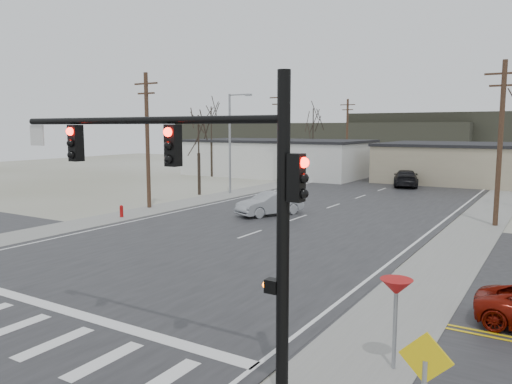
# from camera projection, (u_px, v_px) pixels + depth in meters

# --- Properties ---
(ground) EXTENTS (140.00, 140.00, 0.00)m
(ground) POSITION_uv_depth(u_px,v_px,m) (151.00, 269.00, 21.39)
(ground) COLOR beige
(ground) RESTS_ON ground
(main_road) EXTENTS (18.00, 110.00, 0.05)m
(main_road) POSITION_uv_depth(u_px,v_px,m) (305.00, 216.00, 34.06)
(main_road) COLOR #232325
(main_road) RESTS_ON ground
(cross_road) EXTENTS (90.00, 10.00, 0.04)m
(cross_road) POSITION_uv_depth(u_px,v_px,m) (151.00, 268.00, 21.39)
(cross_road) COLOR #232325
(cross_road) RESTS_ON ground
(sidewalk_left) EXTENTS (3.00, 90.00, 0.06)m
(sidewalk_left) POSITION_uv_depth(u_px,v_px,m) (221.00, 196.00, 43.79)
(sidewalk_left) COLOR gray
(sidewalk_left) RESTS_ON ground
(sidewalk_right) EXTENTS (3.00, 90.00, 0.06)m
(sidewalk_right) POSITION_uv_depth(u_px,v_px,m) (484.00, 219.00, 32.77)
(sidewalk_right) COLOR gray
(sidewalk_right) RESTS_ON ground
(traffic_signal_mast) EXTENTS (8.95, 0.43, 7.20)m
(traffic_signal_mast) POSITION_uv_depth(u_px,v_px,m) (210.00, 187.00, 11.45)
(traffic_signal_mast) COLOR black
(traffic_signal_mast) RESTS_ON ground
(fire_hydrant) EXTENTS (0.24, 0.24, 0.87)m
(fire_hydrant) POSITION_uv_depth(u_px,v_px,m) (121.00, 211.00, 33.39)
(fire_hydrant) COLOR #A50C0C
(fire_hydrant) RESTS_ON ground
(yield_sign) EXTENTS (0.80, 0.80, 2.35)m
(yield_sign) POSITION_uv_depth(u_px,v_px,m) (396.00, 291.00, 12.19)
(yield_sign) COLOR gray
(yield_sign) RESTS_ON ground
(building_left_far) EXTENTS (22.30, 12.30, 4.50)m
(building_left_far) POSITION_uv_depth(u_px,v_px,m) (278.00, 157.00, 63.20)
(building_left_far) COLOR silver
(building_left_far) RESTS_ON ground
(building_right_far) EXTENTS (26.30, 14.30, 4.30)m
(building_right_far) POSITION_uv_depth(u_px,v_px,m) (510.00, 164.00, 53.09)
(building_right_far) COLOR tan
(building_right_far) RESTS_ON ground
(upole_left_b) EXTENTS (2.20, 0.30, 10.00)m
(upole_left_b) POSITION_uv_depth(u_px,v_px,m) (147.00, 138.00, 36.83)
(upole_left_b) COLOR #4B3323
(upole_left_b) RESTS_ON ground
(upole_left_c) EXTENTS (2.20, 0.30, 10.00)m
(upole_left_c) POSITION_uv_depth(u_px,v_px,m) (279.00, 135.00, 53.72)
(upole_left_c) COLOR #4B3323
(upole_left_c) RESTS_ON ground
(upole_left_d) EXTENTS (2.20, 0.30, 10.00)m
(upole_left_d) POSITION_uv_depth(u_px,v_px,m) (347.00, 133.00, 70.62)
(upole_left_d) COLOR #4B3323
(upole_left_d) RESTS_ON ground
(upole_right_a) EXTENTS (2.20, 0.30, 10.00)m
(upole_right_a) POSITION_uv_depth(u_px,v_px,m) (500.00, 141.00, 29.95)
(upole_right_a) COLOR #4B3323
(upole_right_a) RESTS_ON ground
(streetlight_main) EXTENTS (2.40, 0.25, 9.00)m
(streetlight_main) POSITION_uv_depth(u_px,v_px,m) (232.00, 138.00, 44.93)
(streetlight_main) COLOR gray
(streetlight_main) RESTS_ON ground
(tree_left_near) EXTENTS (3.30, 3.30, 7.35)m
(tree_left_near) POSITION_uv_depth(u_px,v_px,m) (199.00, 136.00, 44.37)
(tree_left_near) COLOR #31251E
(tree_left_near) RESTS_ON ground
(tree_left_far) EXTENTS (3.96, 3.96, 8.82)m
(tree_left_far) POSITION_uv_depth(u_px,v_px,m) (313.00, 125.00, 66.71)
(tree_left_far) COLOR #31251E
(tree_left_far) RESTS_ON ground
(tree_left_mid) EXTENTS (3.96, 3.96, 8.82)m
(tree_left_mid) POSITION_uv_depth(u_px,v_px,m) (211.00, 125.00, 60.73)
(tree_left_mid) COLOR #31251E
(tree_left_mid) RESTS_ON ground
(hill_left) EXTENTS (70.00, 18.00, 7.00)m
(hill_left) POSITION_uv_depth(u_px,v_px,m) (315.00, 138.00, 116.84)
(hill_left) COLOR #333026
(hill_left) RESTS_ON ground
(sedan_crossing) EXTENTS (3.52, 5.04, 1.58)m
(sedan_crossing) POSITION_uv_depth(u_px,v_px,m) (270.00, 204.00, 34.24)
(sedan_crossing) COLOR #93979D
(sedan_crossing) RESTS_ON main_road
(car_far_a) EXTENTS (3.87, 6.25, 1.69)m
(car_far_a) POSITION_uv_depth(u_px,v_px,m) (406.00, 178.00, 50.87)
(car_far_a) COLOR black
(car_far_a) RESTS_ON main_road
(car_far_b) EXTENTS (1.78, 4.09, 1.37)m
(car_far_b) POSITION_uv_depth(u_px,v_px,m) (417.00, 169.00, 63.59)
(car_far_b) COLOR black
(car_far_b) RESTS_ON main_road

